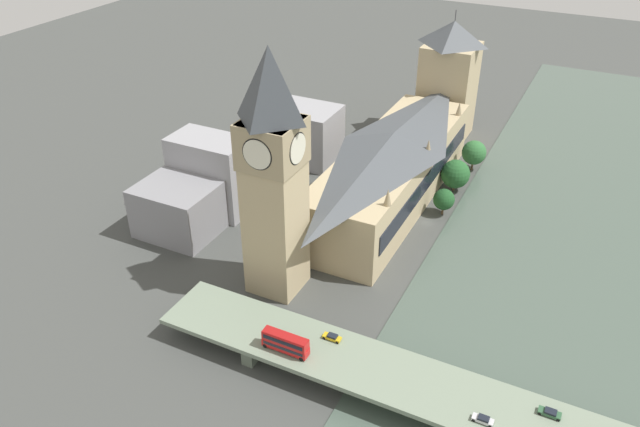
{
  "coord_description": "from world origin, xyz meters",
  "views": [
    {
      "loc": [
        -44.61,
        166.35,
        107.62
      ],
      "look_at": [
        19.98,
        36.52,
        18.14
      ],
      "focal_mm": 35.0,
      "sensor_mm": 36.0,
      "label": 1
    }
  ],
  "objects_px": {
    "clock_tower": "(273,171)",
    "car_northbound_mid": "(483,419)",
    "road_bridge": "(494,414)",
    "double_decker_bus_mid": "(285,342)",
    "car_northbound_tail": "(332,337)",
    "victoria_tower": "(448,80)",
    "parliament_hall": "(392,168)",
    "car_southbound_lead": "(550,413)"
  },
  "relations": [
    {
      "from": "clock_tower",
      "to": "car_northbound_mid",
      "type": "height_order",
      "value": "clock_tower"
    },
    {
      "from": "road_bridge",
      "to": "double_decker_bus_mid",
      "type": "xyz_separation_m",
      "value": [
        46.78,
        4.1,
        3.74
      ]
    },
    {
      "from": "clock_tower",
      "to": "car_northbound_tail",
      "type": "relative_size",
      "value": 15.25
    },
    {
      "from": "double_decker_bus_mid",
      "to": "car_northbound_mid",
      "type": "xyz_separation_m",
      "value": [
        -45.23,
        -0.16,
        -1.96
      ]
    },
    {
      "from": "road_bridge",
      "to": "clock_tower",
      "type": "bearing_deg",
      "value": -19.69
    },
    {
      "from": "victoria_tower",
      "to": "double_decker_bus_mid",
      "type": "distance_m",
      "value": 145.41
    },
    {
      "from": "parliament_hall",
      "to": "clock_tower",
      "type": "xyz_separation_m",
      "value": [
        11.24,
        57.01,
        22.91
      ]
    },
    {
      "from": "road_bridge",
      "to": "car_northbound_mid",
      "type": "relative_size",
      "value": 36.96
    },
    {
      "from": "victoria_tower",
      "to": "car_southbound_lead",
      "type": "xyz_separation_m",
      "value": [
        -63.47,
        136.66,
        -16.41
      ]
    },
    {
      "from": "clock_tower",
      "to": "car_northbound_tail",
      "type": "xyz_separation_m",
      "value": [
        -25.55,
        19.04,
        -28.64
      ]
    },
    {
      "from": "clock_tower",
      "to": "car_northbound_tail",
      "type": "height_order",
      "value": "clock_tower"
    },
    {
      "from": "car_northbound_tail",
      "to": "car_southbound_lead",
      "type": "height_order",
      "value": "car_northbound_tail"
    },
    {
      "from": "road_bridge",
      "to": "parliament_hall",
      "type": "bearing_deg",
      "value": -56.39
    },
    {
      "from": "double_decker_bus_mid",
      "to": "car_northbound_tail",
      "type": "bearing_deg",
      "value": -134.03
    },
    {
      "from": "victoria_tower",
      "to": "double_decker_bus_mid",
      "type": "height_order",
      "value": "victoria_tower"
    },
    {
      "from": "victoria_tower",
      "to": "car_northbound_tail",
      "type": "bearing_deg",
      "value": 96.01
    },
    {
      "from": "car_northbound_mid",
      "to": "car_southbound_lead",
      "type": "height_order",
      "value": "car_northbound_mid"
    },
    {
      "from": "victoria_tower",
      "to": "road_bridge",
      "type": "xyz_separation_m",
      "value": [
        -53.28,
        140.44,
        -18.19
      ]
    },
    {
      "from": "car_southbound_lead",
      "to": "clock_tower",
      "type": "bearing_deg",
      "value": -14.49
    },
    {
      "from": "car_northbound_tail",
      "to": "double_decker_bus_mid",
      "type": "bearing_deg",
      "value": 45.97
    },
    {
      "from": "road_bridge",
      "to": "car_northbound_tail",
      "type": "distance_m",
      "value": 39.17
    },
    {
      "from": "victoria_tower",
      "to": "clock_tower",
      "type": "bearing_deg",
      "value": 84.56
    },
    {
      "from": "road_bridge",
      "to": "car_northbound_mid",
      "type": "distance_m",
      "value": 4.59
    },
    {
      "from": "car_northbound_tail",
      "to": "car_southbound_lead",
      "type": "bearing_deg",
      "value": 179.71
    },
    {
      "from": "parliament_hall",
      "to": "clock_tower",
      "type": "height_order",
      "value": "clock_tower"
    },
    {
      "from": "road_bridge",
      "to": "victoria_tower",
      "type": "bearing_deg",
      "value": -69.22
    },
    {
      "from": "victoria_tower",
      "to": "car_northbound_tail",
      "type": "relative_size",
      "value": 11.47
    },
    {
      "from": "parliament_hall",
      "to": "car_northbound_mid",
      "type": "relative_size",
      "value": 21.57
    },
    {
      "from": "double_decker_bus_mid",
      "to": "car_northbound_tail",
      "type": "xyz_separation_m",
      "value": [
        -7.86,
        -8.13,
        -1.93
      ]
    },
    {
      "from": "car_northbound_mid",
      "to": "car_southbound_lead",
      "type": "distance_m",
      "value": 14.05
    },
    {
      "from": "car_northbound_mid",
      "to": "car_northbound_tail",
      "type": "relative_size",
      "value": 0.98
    },
    {
      "from": "clock_tower",
      "to": "victoria_tower",
      "type": "relative_size",
      "value": 1.33
    },
    {
      "from": "car_northbound_mid",
      "to": "double_decker_bus_mid",
      "type": "bearing_deg",
      "value": 0.2
    },
    {
      "from": "parliament_hall",
      "to": "car_southbound_lead",
      "type": "relative_size",
      "value": 20.44
    },
    {
      "from": "clock_tower",
      "to": "double_decker_bus_mid",
      "type": "bearing_deg",
      "value": 123.06
    },
    {
      "from": "clock_tower",
      "to": "car_northbound_mid",
      "type": "distance_m",
      "value": 74.23
    },
    {
      "from": "road_bridge",
      "to": "car_southbound_lead",
      "type": "bearing_deg",
      "value": -159.63
    },
    {
      "from": "clock_tower",
      "to": "double_decker_bus_mid",
      "type": "relative_size",
      "value": 5.96
    },
    {
      "from": "parliament_hall",
      "to": "clock_tower",
      "type": "distance_m",
      "value": 62.46
    },
    {
      "from": "parliament_hall",
      "to": "victoria_tower",
      "type": "relative_size",
      "value": 1.84
    },
    {
      "from": "victoria_tower",
      "to": "car_southbound_lead",
      "type": "bearing_deg",
      "value": 114.91
    },
    {
      "from": "victoria_tower",
      "to": "car_southbound_lead",
      "type": "distance_m",
      "value": 151.57
    }
  ]
}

